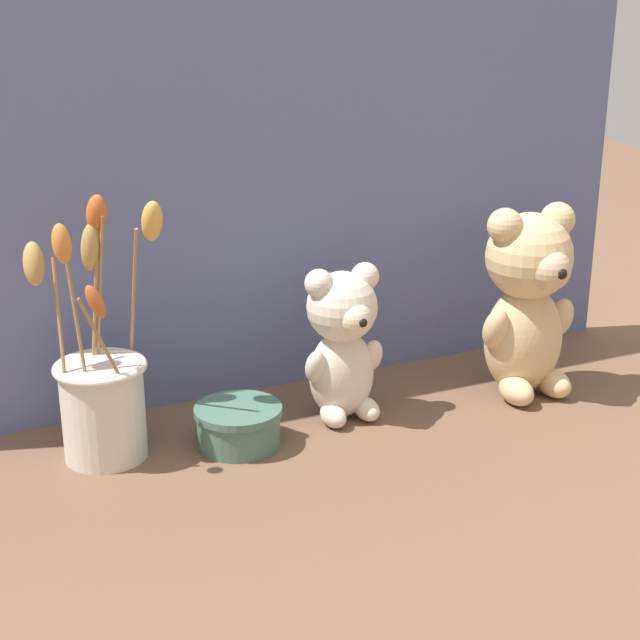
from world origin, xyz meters
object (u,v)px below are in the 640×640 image
object	(u,v)px
flower_vase	(102,389)
decorative_tin_tall	(238,425)
teddy_bear_medium	(343,340)
teddy_bear_large	(528,298)

from	to	relation	value
flower_vase	decorative_tin_tall	xyz separation A→B (m)	(0.16, -0.04, -0.06)
flower_vase	teddy_bear_medium	bearing A→B (deg)	-3.72
teddy_bear_medium	flower_vase	world-z (taller)	flower_vase
decorative_tin_tall	teddy_bear_medium	bearing A→B (deg)	6.97
teddy_bear_large	decorative_tin_tall	size ratio (longest dim) A/B	2.44
teddy_bear_large	decorative_tin_tall	bearing A→B (deg)	178.29
teddy_bear_large	flower_vase	world-z (taller)	flower_vase
teddy_bear_medium	decorative_tin_tall	xyz separation A→B (m)	(-0.16, -0.02, -0.09)
teddy_bear_medium	teddy_bear_large	bearing A→B (deg)	-6.73
decorative_tin_tall	flower_vase	bearing A→B (deg)	166.04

